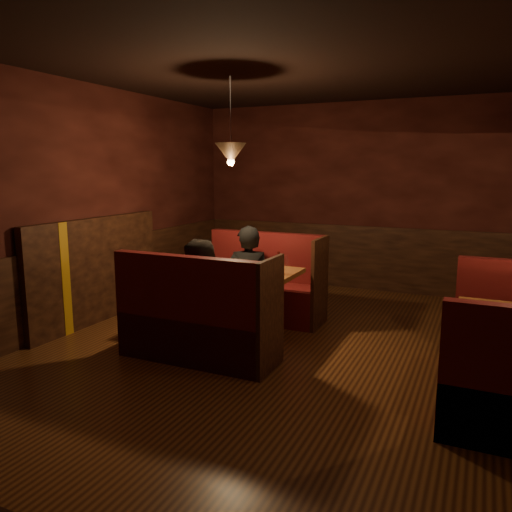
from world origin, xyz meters
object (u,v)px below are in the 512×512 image
at_px(main_table, 233,285).
at_px(main_bench_near, 196,327).
at_px(diner_a, 248,260).
at_px(diner_b, 204,282).
at_px(main_bench_far, 264,291).

relative_size(main_table, main_bench_near, 0.91).
relative_size(main_bench_near, diner_a, 1.02).
bearing_deg(diner_b, main_bench_near, -108.33).
height_order(main_table, diner_a, diner_a).
distance_m(main_bench_near, diner_b, 0.46).
distance_m(main_bench_far, diner_a, 0.52).
xyz_separation_m(main_bench_near, diner_b, (0.00, 0.16, 0.43)).
bearing_deg(main_bench_near, main_table, 91.10).
bearing_deg(main_table, diner_b, -88.62).
relative_size(main_table, diner_a, 0.93).
bearing_deg(main_bench_near, diner_a, 93.74).
bearing_deg(main_bench_near, diner_b, 89.91).
bearing_deg(diner_a, main_table, 78.98).
xyz_separation_m(main_bench_near, diner_a, (-0.09, 1.37, 0.44)).
bearing_deg(main_bench_far, main_bench_near, -90.00).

